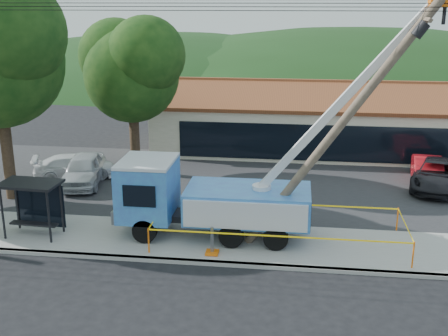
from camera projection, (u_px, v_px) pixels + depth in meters
name	position (u px, v px, depth m)	size (l,w,h in m)	color
ground	(229.00, 294.00, 19.27)	(120.00, 120.00, 0.00)	black
curb	(236.00, 264.00, 21.25)	(60.00, 0.25, 0.15)	#99988F
sidewalk	(241.00, 244.00, 23.05)	(60.00, 4.00, 0.15)	#99988F
parking_lot	(256.00, 183.00, 30.65)	(60.00, 12.00, 0.10)	#28282B
strip_mall	(325.00, 122.00, 37.19)	(22.50, 8.53, 4.67)	beige
tree_lot	(131.00, 66.00, 30.67)	(6.30, 5.60, 8.94)	#332316
hill_west	(166.00, 76.00, 73.32)	(78.40, 56.00, 28.00)	#173312
hill_center	(361.00, 79.00, 70.23)	(89.60, 64.00, 32.00)	#173312
utility_truck	(210.00, 195.00, 23.28)	(12.50, 4.27, 9.84)	black
leaning_pole	(346.00, 118.00, 21.08)	(6.93, 1.96, 9.78)	brown
bus_shelter	(33.00, 195.00, 23.37)	(2.53, 1.65, 2.35)	black
caution_tape	(279.00, 224.00, 22.89)	(10.08, 3.58, 1.03)	orange
car_silver	(85.00, 185.00, 30.45)	(1.90, 4.72, 1.61)	#B9BDC1
car_red	(426.00, 185.00, 30.49)	(1.49, 4.26, 1.40)	#A41017
car_white	(76.00, 179.00, 31.48)	(1.83, 4.51, 1.31)	white
car_dark	(435.00, 190.00, 29.77)	(2.46, 5.33, 1.48)	black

